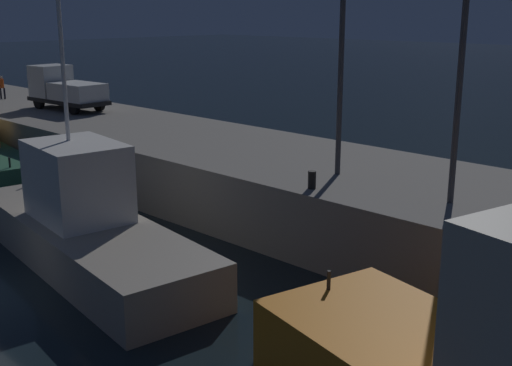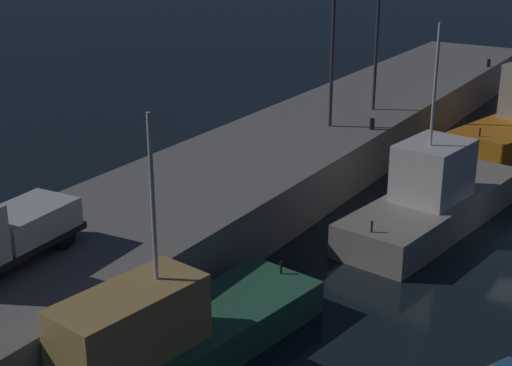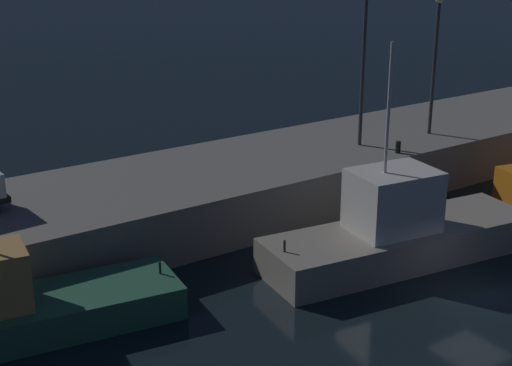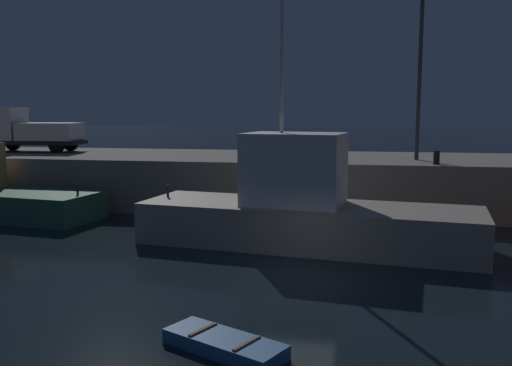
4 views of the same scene
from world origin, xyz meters
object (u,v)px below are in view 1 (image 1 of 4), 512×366
lamp_post_west (342,45)px  lamp_post_east (462,58)px  dockworker (2,86)px  fishing_boat_orange (85,226)px  utility_truck (65,89)px  bollard_central (312,180)px

lamp_post_west → lamp_post_east: lamp_post_west is taller
dockworker → fishing_boat_orange: bearing=-19.7°
fishing_boat_orange → utility_truck: bearing=151.5°
utility_truck → bollard_central: bearing=-9.3°
fishing_boat_orange → lamp_post_east: 13.61m
lamp_post_west → utility_truck: 22.56m
fishing_boat_orange → lamp_post_west: (4.83, 7.99, 6.07)m
utility_truck → fishing_boat_orange: bearing=-28.5°
lamp_post_east → bollard_central: 6.30m
bollard_central → fishing_boat_orange: bearing=-133.9°
lamp_post_east → lamp_post_west: bearing=174.0°
fishing_boat_orange → utility_truck: 19.97m
lamp_post_east → bollard_central: (-4.27, -1.79, -4.27)m
lamp_post_west → lamp_post_east: bearing=-6.0°
lamp_post_west → dockworker: (-29.81, 0.95, -3.88)m
bollard_central → utility_truck: bearing=170.7°
lamp_post_west → dockworker: bearing=178.2°
fishing_boat_orange → dockworker: size_ratio=8.22×
fishing_boat_orange → lamp_post_west: bearing=58.9°
dockworker → bollard_central: size_ratio=2.52×
dockworker → lamp_post_east: bearing=-2.4°
fishing_boat_orange → bollard_central: size_ratio=20.70×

